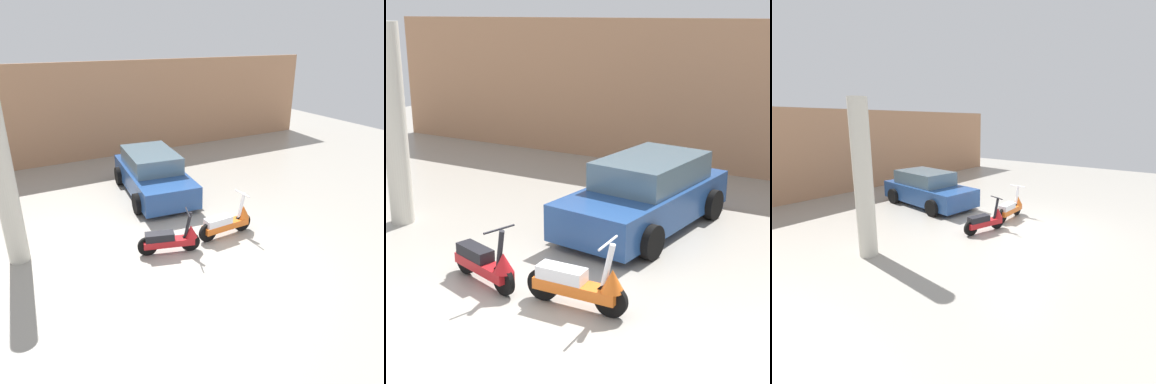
# 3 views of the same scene
# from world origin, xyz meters

# --- Properties ---
(ground_plane) EXTENTS (28.00, 28.00, 0.00)m
(ground_plane) POSITION_xyz_m (0.00, 0.00, 0.00)
(ground_plane) COLOR #9E998E
(wall_back) EXTENTS (19.60, 0.12, 3.65)m
(wall_back) POSITION_xyz_m (0.00, 8.41, 1.83)
(wall_back) COLOR tan
(wall_back) RESTS_ON ground_plane
(scooter_front_left) EXTENTS (1.37, 0.67, 0.98)m
(scooter_front_left) POSITION_xyz_m (-0.70, 0.68, 0.35)
(scooter_front_left) COLOR black
(scooter_front_left) RESTS_ON ground_plane
(scooter_front_right) EXTENTS (1.49, 0.54, 1.04)m
(scooter_front_right) POSITION_xyz_m (0.84, 0.74, 0.37)
(scooter_front_right) COLOR black
(scooter_front_right) RESTS_ON ground_plane
(car_rear_left) EXTENTS (2.16, 3.96, 1.29)m
(car_rear_left) POSITION_xyz_m (0.32, 4.06, 0.62)
(car_rear_left) COLOR navy
(car_rear_left) RESTS_ON ground_plane
(support_column_side) EXTENTS (0.43, 0.43, 3.65)m
(support_column_side) POSITION_xyz_m (-3.74, 2.01, 1.83)
(support_column_side) COLOR beige
(support_column_side) RESTS_ON ground_plane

